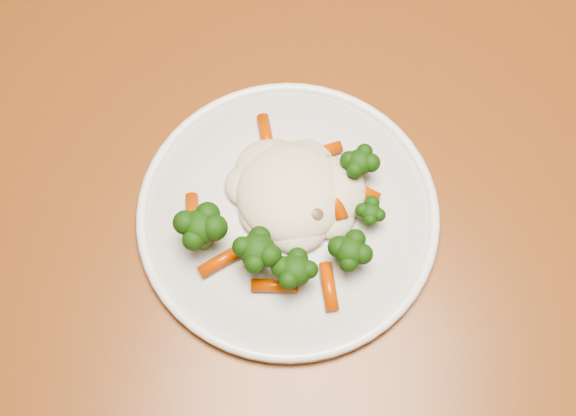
# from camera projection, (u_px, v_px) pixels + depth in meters

# --- Properties ---
(dining_table) EXTENTS (1.12, 0.78, 0.75)m
(dining_table) POSITION_uv_depth(u_px,v_px,m) (368.00, 290.00, 0.77)
(dining_table) COLOR brown
(dining_table) RESTS_ON ground
(plate) EXTENTS (0.28, 0.28, 0.01)m
(plate) POSITION_uv_depth(u_px,v_px,m) (288.00, 214.00, 0.68)
(plate) COLOR white
(plate) RESTS_ON dining_table
(meal) EXTENTS (0.19, 0.18, 0.05)m
(meal) POSITION_uv_depth(u_px,v_px,m) (288.00, 209.00, 0.65)
(meal) COLOR beige
(meal) RESTS_ON plate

